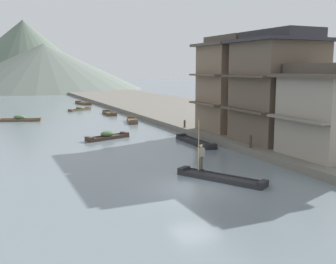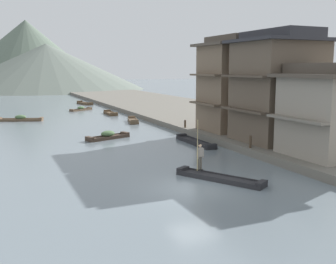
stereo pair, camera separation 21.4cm
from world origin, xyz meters
name	(u,v)px [view 1 (the left image)]	position (x,y,z in m)	size (l,w,h in m)	color
ground_plane	(195,189)	(0.00, 0.00, 0.00)	(400.00, 400.00, 0.00)	slate
riverbank_right	(199,113)	(16.27, 30.00, 0.28)	(18.00, 110.00, 0.55)	#6B665B
boat_foreground_poled	(221,178)	(2.09, 0.85, 0.13)	(3.53, 5.18, 0.40)	#232326
boatman_person	(201,154)	(1.40, 2.00, 1.40)	(0.54, 0.34, 3.04)	black
boat_moored_nearest	(80,109)	(2.37, 42.17, 0.23)	(3.75, 2.81, 0.65)	brown
boat_moored_second	(19,119)	(-6.79, 32.97, 0.25)	(5.32, 2.72, 0.74)	brown
boat_moored_third	(195,142)	(5.95, 11.33, 0.15)	(1.05, 5.69, 0.46)	#232326
boat_moored_far	(108,136)	(-0.26, 16.58, 0.27)	(4.32, 2.46, 0.76)	#423328
boat_midriver_drifting	(83,103)	(5.07, 52.33, 0.17)	(2.07, 4.91, 0.51)	brown
boat_midriver_upstream	(109,113)	(5.06, 35.13, 0.16)	(1.07, 4.08, 0.49)	brown
boat_upstream_distant	(132,121)	(5.40, 26.34, 0.19)	(1.82, 3.90, 0.55)	brown
house_waterfront_nearest	(325,111)	(10.48, 1.58, 3.56)	(5.35, 5.95, 6.14)	gray
house_waterfront_second	(277,87)	(11.26, 7.47, 4.85)	(6.91, 6.35, 8.74)	brown
house_waterfront_tall	(232,84)	(11.01, 13.69, 4.86)	(6.42, 5.58, 8.74)	#75604C
mooring_post_dock_near	(251,142)	(7.62, 5.78, 1.00)	(0.20, 0.20, 0.90)	#473828
mooring_post_dock_mid	(185,124)	(7.62, 16.79, 0.92)	(0.20, 0.20, 0.74)	#473828
hill_far_west	(44,67)	(5.35, 108.00, 6.82)	(58.49, 58.49, 13.64)	slate
hill_far_centre	(24,54)	(1.00, 123.72, 11.01)	(52.49, 52.49, 22.02)	#5B6B5B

